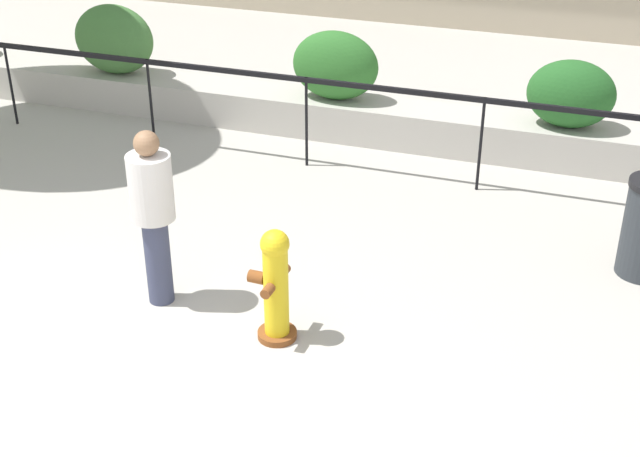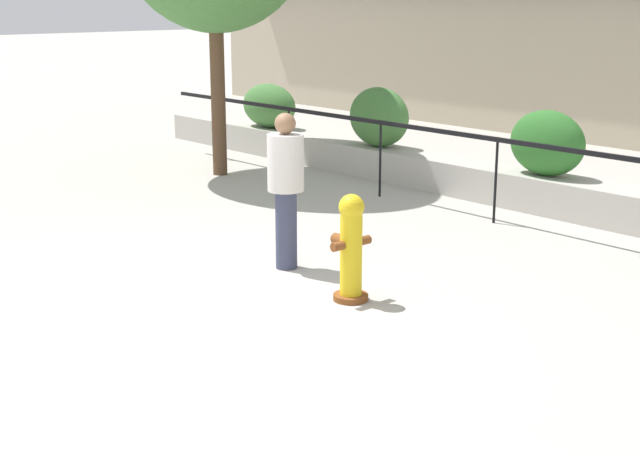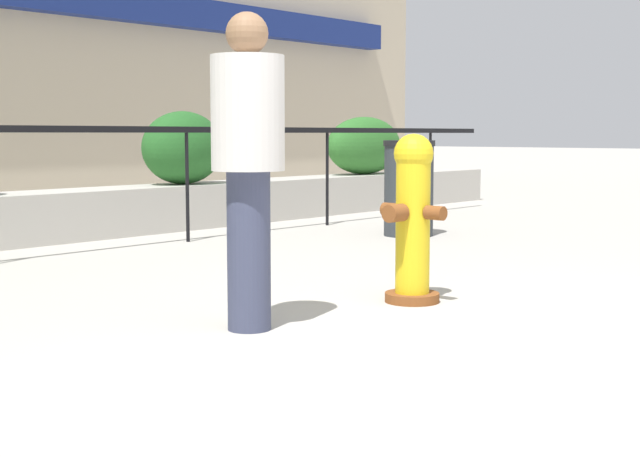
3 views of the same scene
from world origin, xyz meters
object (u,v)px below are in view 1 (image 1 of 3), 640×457
Objects in this scene: hedge_bush_2 at (335,65)px; hedge_bush_3 at (571,94)px; pedestrian at (153,208)px; fire_hydrant at (275,284)px; hedge_bush_1 at (114,39)px.

hedge_bush_2 is 3.01m from hedge_bush_3.
hedge_bush_2 is at bearing 86.38° from pedestrian.
hedge_bush_2 is at bearing 180.00° from hedge_bush_3.
fire_hydrant is (-2.04, -4.66, -0.37)m from hedge_bush_3.
hedge_bush_3 is 5.54m from pedestrian.
fire_hydrant is at bearing -9.36° from pedestrian.
hedge_bush_2 is 4.78m from fire_hydrant.
pedestrian is (-0.28, -4.45, 0.03)m from hedge_bush_2.
hedge_bush_2 is (3.29, 0.00, -0.03)m from hedge_bush_1.
hedge_bush_2 reaches higher than fire_hydrant.
hedge_bush_1 is 1.03× the size of hedge_bush_2.
hedge_bush_1 is 5.37m from pedestrian.
pedestrian is (3.01, -4.45, -0.00)m from hedge_bush_1.
pedestrian is at bearing -93.62° from hedge_bush_2.
hedge_bush_1 reaches higher than fire_hydrant.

